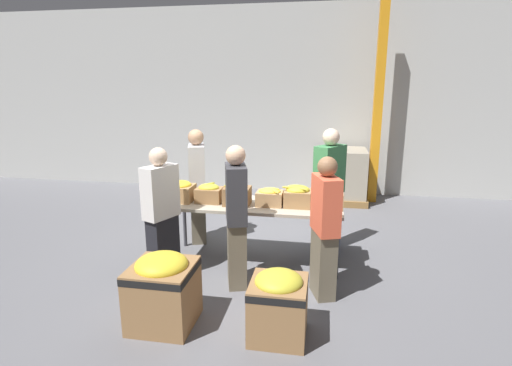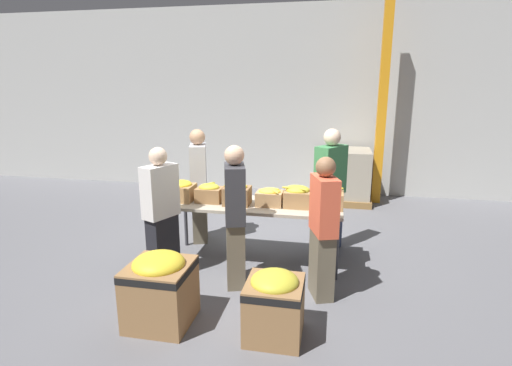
% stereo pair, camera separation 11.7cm
% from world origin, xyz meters
% --- Properties ---
extents(ground_plane, '(30.00, 30.00, 0.00)m').
position_xyz_m(ground_plane, '(0.00, 0.00, 0.00)').
color(ground_plane, slate).
extents(wall_back, '(16.00, 0.08, 4.00)m').
position_xyz_m(wall_back, '(0.00, 3.86, 2.00)').
color(wall_back, '#B7B7B2').
rests_on(wall_back, ground_plane).
extents(sorting_table, '(2.33, 0.78, 0.82)m').
position_xyz_m(sorting_table, '(0.00, 0.00, 0.76)').
color(sorting_table, '#B2A893').
rests_on(sorting_table, ground_plane).
extents(banana_box_0, '(0.35, 0.36, 0.29)m').
position_xyz_m(banana_box_0, '(-1.00, -0.04, 0.96)').
color(banana_box_0, '#A37A4C').
rests_on(banana_box_0, sorting_table).
extents(banana_box_1, '(0.34, 0.27, 0.27)m').
position_xyz_m(banana_box_1, '(-0.60, -0.03, 0.95)').
color(banana_box_1, olive).
rests_on(banana_box_1, sorting_table).
extents(banana_box_2, '(0.34, 0.30, 0.29)m').
position_xyz_m(banana_box_2, '(-0.21, -0.08, 0.97)').
color(banana_box_2, olive).
rests_on(banana_box_2, sorting_table).
extents(banana_box_3, '(0.34, 0.28, 0.24)m').
position_xyz_m(banana_box_3, '(0.22, -0.03, 0.94)').
color(banana_box_3, tan).
rests_on(banana_box_3, sorting_table).
extents(banana_box_4, '(0.37, 0.32, 0.28)m').
position_xyz_m(banana_box_4, '(0.58, -0.01, 0.96)').
color(banana_box_4, '#A37A4C').
rests_on(banana_box_4, sorting_table).
extents(banana_box_5, '(0.35, 0.32, 0.28)m').
position_xyz_m(banana_box_5, '(0.99, 0.01, 0.95)').
color(banana_box_5, '#A37A4C').
rests_on(banana_box_5, sorting_table).
extents(volunteer_0, '(0.46, 0.52, 1.77)m').
position_xyz_m(volunteer_0, '(0.98, 0.63, 0.88)').
color(volunteer_0, '#2D3856').
rests_on(volunteer_0, ground_plane).
extents(volunteer_1, '(0.35, 0.50, 1.70)m').
position_xyz_m(volunteer_1, '(-0.08, -0.68, 0.84)').
color(volunteer_1, '#6B604C').
rests_on(volunteer_1, ground_plane).
extents(volunteer_2, '(0.34, 0.48, 1.62)m').
position_xyz_m(volunteer_2, '(0.94, -0.76, 0.80)').
color(volunteer_2, '#6B604C').
rests_on(volunteer_2, ground_plane).
extents(volunteer_3, '(0.38, 0.49, 1.64)m').
position_xyz_m(volunteer_3, '(-1.04, -0.62, 0.81)').
color(volunteer_3, black).
rests_on(volunteer_3, ground_plane).
extents(volunteer_4, '(0.36, 0.51, 1.72)m').
position_xyz_m(volunteer_4, '(-0.97, 0.59, 0.86)').
color(volunteer_4, '#6B604C').
rests_on(volunteer_4, ground_plane).
extents(donation_bin_0, '(0.61, 0.61, 0.75)m').
position_xyz_m(donation_bin_0, '(-0.62, -1.62, 0.40)').
color(donation_bin_0, olive).
rests_on(donation_bin_0, ground_plane).
extents(donation_bin_1, '(0.54, 0.54, 0.67)m').
position_xyz_m(donation_bin_1, '(0.53, -1.62, 0.35)').
color(donation_bin_1, olive).
rests_on(donation_bin_1, ground_plane).
extents(support_pillar, '(0.17, 0.17, 4.00)m').
position_xyz_m(support_pillar, '(1.88, 3.27, 2.00)').
color(support_pillar, orange).
rests_on(support_pillar, ground_plane).
extents(pallet_stack_0, '(1.05, 1.05, 1.08)m').
position_xyz_m(pallet_stack_0, '(1.25, 3.20, 0.53)').
color(pallet_stack_0, olive).
rests_on(pallet_stack_0, ground_plane).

